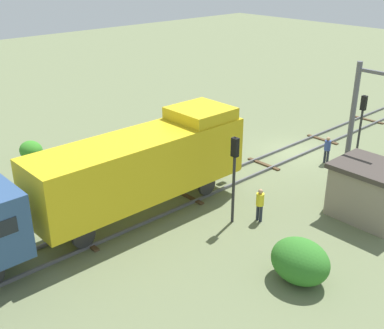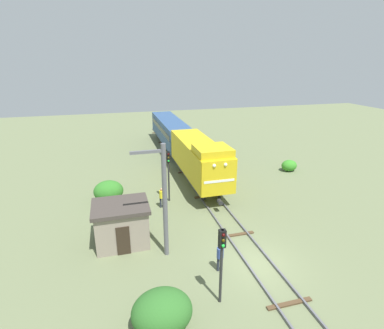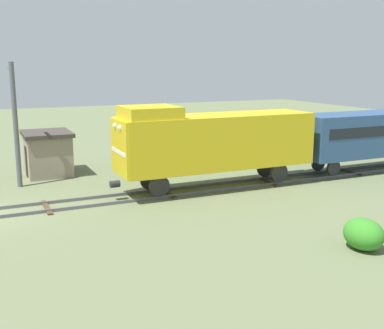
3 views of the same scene
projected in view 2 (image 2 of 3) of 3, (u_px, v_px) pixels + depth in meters
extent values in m
plane|color=#66704C|center=(259.00, 264.00, 17.42)|extent=(113.79, 113.79, 0.00)
cube|color=#595960|center=(248.00, 265.00, 17.22)|extent=(0.10, 75.86, 0.16)
cube|color=#595960|center=(270.00, 261.00, 17.58)|extent=(0.10, 75.86, 0.16)
cube|color=#4C3823|center=(289.00, 304.00, 14.53)|extent=(2.40, 0.24, 0.09)
cube|color=#4C3823|center=(237.00, 235.00, 20.29)|extent=(2.40, 0.24, 0.09)
cube|color=#4C3823|center=(208.00, 196.00, 26.04)|extent=(2.40, 0.24, 0.09)
cube|color=#4C3823|center=(189.00, 172.00, 31.80)|extent=(2.40, 0.24, 0.09)
cube|color=#4C3823|center=(176.00, 155.00, 37.55)|extent=(2.40, 0.24, 0.09)
cube|color=#4C3823|center=(167.00, 142.00, 43.31)|extent=(2.40, 0.24, 0.09)
cube|color=#4C3823|center=(160.00, 132.00, 49.07)|extent=(2.40, 0.24, 0.09)
cube|color=gold|center=(198.00, 157.00, 27.85)|extent=(2.90, 11.00, 2.90)
cube|color=gold|center=(213.00, 151.00, 23.72)|extent=(2.75, 2.80, 0.60)
cube|color=gold|center=(219.00, 178.00, 22.80)|extent=(2.84, 0.10, 2.84)
cube|color=white|center=(219.00, 181.00, 22.83)|extent=(2.46, 0.06, 0.20)
sphere|color=white|center=(214.00, 166.00, 22.28)|extent=(0.28, 0.28, 0.28)
sphere|color=white|center=(225.00, 165.00, 22.50)|extent=(0.28, 0.28, 0.28)
cylinder|color=#262628|center=(220.00, 202.00, 23.13)|extent=(0.36, 0.50, 0.36)
cylinder|color=#262628|center=(203.00, 194.00, 24.96)|extent=(0.18, 1.10, 1.10)
cylinder|color=#262628|center=(219.00, 192.00, 25.32)|extent=(0.18, 1.10, 1.10)
cylinder|color=#262628|center=(182.00, 165.00, 31.70)|extent=(0.18, 1.10, 1.10)
cylinder|color=#262628|center=(195.00, 164.00, 32.06)|extent=(0.18, 1.10, 1.10)
cube|color=#2D4C7A|center=(170.00, 130.00, 39.86)|extent=(2.80, 14.00, 2.70)
cube|color=black|center=(170.00, 127.00, 39.74)|extent=(2.84, 12.88, 0.64)
cylinder|color=#262628|center=(174.00, 155.00, 35.36)|extent=(0.16, 0.96, 0.96)
cylinder|color=#262628|center=(186.00, 154.00, 35.72)|extent=(0.16, 0.96, 0.96)
cylinder|color=#262628|center=(159.00, 134.00, 45.20)|extent=(0.16, 0.96, 0.96)
cylinder|color=#262628|center=(168.00, 134.00, 45.56)|extent=(0.16, 0.96, 0.96)
cylinder|color=#262628|center=(221.00, 267.00, 14.06)|extent=(0.14, 0.14, 4.04)
cube|color=black|center=(222.00, 239.00, 13.54)|extent=(0.32, 0.24, 0.90)
sphere|color=#390606|center=(224.00, 235.00, 13.32)|extent=(0.16, 0.16, 0.16)
sphere|color=#3C3306|center=(223.00, 240.00, 13.42)|extent=(0.16, 0.16, 0.16)
sphere|color=green|center=(223.00, 246.00, 13.51)|extent=(0.16, 0.16, 0.16)
cylinder|color=#262628|center=(169.00, 177.00, 24.59)|extent=(0.14, 0.14, 4.33)
cube|color=black|center=(168.00, 157.00, 24.03)|extent=(0.32, 0.24, 0.90)
sphere|color=#390606|center=(168.00, 154.00, 23.81)|extent=(0.16, 0.16, 0.16)
sphere|color=#3C3306|center=(168.00, 158.00, 23.91)|extent=(0.16, 0.16, 0.16)
sphere|color=green|center=(169.00, 161.00, 24.00)|extent=(0.16, 0.16, 0.16)
cylinder|color=#262B38|center=(218.00, 264.00, 16.75)|extent=(0.15, 0.15, 0.85)
cylinder|color=#262B38|center=(221.00, 264.00, 16.80)|extent=(0.15, 0.15, 0.85)
cylinder|color=#33478C|center=(220.00, 253.00, 16.53)|extent=(0.38, 0.38, 0.62)
sphere|color=tan|center=(220.00, 246.00, 16.39)|extent=(0.23, 0.23, 0.23)
cylinder|color=#262B38|center=(161.00, 203.00, 24.00)|extent=(0.15, 0.15, 0.85)
cylinder|color=#262B38|center=(163.00, 202.00, 24.05)|extent=(0.15, 0.15, 0.85)
cylinder|color=yellow|center=(162.00, 194.00, 23.78)|extent=(0.38, 0.38, 0.62)
sphere|color=tan|center=(161.00, 189.00, 23.64)|extent=(0.23, 0.23, 0.23)
cylinder|color=#595960|center=(165.00, 202.00, 17.19)|extent=(0.28, 0.28, 7.00)
cube|color=#595960|center=(147.00, 152.00, 15.95)|extent=(1.80, 0.16, 0.16)
cube|color=gray|center=(122.00, 226.00, 19.10)|extent=(3.20, 2.60, 2.50)
cube|color=#3F3833|center=(120.00, 206.00, 18.65)|extent=(3.50, 2.90, 0.24)
cube|color=#2D2319|center=(123.00, 241.00, 17.99)|extent=(0.80, 0.06, 1.90)
ellipsoid|color=#2C6526|center=(162.00, 312.00, 12.89)|extent=(2.67, 2.19, 1.94)
ellipsoid|color=#368626|center=(289.00, 166.00, 31.94)|extent=(1.66, 1.36, 1.21)
ellipsoid|color=#307526|center=(109.00, 191.00, 25.03)|extent=(2.44, 1.99, 1.77)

